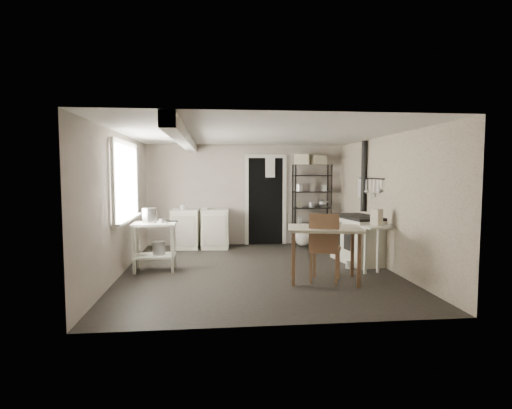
{
  "coord_description": "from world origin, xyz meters",
  "views": [
    {
      "loc": [
        -0.72,
        -6.66,
        1.65
      ],
      "look_at": [
        0.0,
        0.3,
        1.1
      ],
      "focal_mm": 28.0,
      "sensor_mm": 36.0,
      "label": 1
    }
  ],
  "objects": [
    {
      "name": "floor",
      "position": [
        0.0,
        0.0,
        0.0
      ],
      "size": [
        5.0,
        5.0,
        0.0
      ],
      "primitive_type": "plane",
      "color": "black",
      "rests_on": "ground"
    },
    {
      "name": "wallpaper_panel",
      "position": [
        2.24,
        0.0,
        1.15
      ],
      "size": [
        0.01,
        5.0,
        2.3
      ],
      "primitive_type": null,
      "color": "#BBAF98",
      "rests_on": "wall_right"
    },
    {
      "name": "stove",
      "position": [
        1.92,
        0.41,
        0.44
      ],
      "size": [
        0.79,
        1.19,
        0.87
      ],
      "primitive_type": null,
      "rotation": [
        0.0,
        0.0,
        0.18
      ],
      "color": "silver",
      "rests_on": "ground"
    },
    {
      "name": "stovepipe",
      "position": [
        2.18,
        0.87,
        1.59
      ],
      "size": [
        0.13,
        0.13,
        1.4
      ],
      "primitive_type": null,
      "rotation": [
        0.0,
        0.0,
        -0.23
      ],
      "color": "black",
      "rests_on": "stove"
    },
    {
      "name": "wall_back",
      "position": [
        0.0,
        2.5,
        1.15
      ],
      "size": [
        4.5,
        0.02,
        2.3
      ],
      "primitive_type": "cube",
      "color": "#ADA194",
      "rests_on": "ground"
    },
    {
      "name": "base_cabinets",
      "position": [
        -1.04,
        2.11,
        0.46
      ],
      "size": [
        1.34,
        0.64,
        0.86
      ],
      "primitive_type": null,
      "rotation": [
        0.0,
        0.0,
        -0.06
      ],
      "color": "silver",
      "rests_on": "ground"
    },
    {
      "name": "bucket",
      "position": [
        -1.67,
        0.15,
        0.39
      ],
      "size": [
        0.22,
        0.22,
        0.23
      ],
      "primitive_type": "cylinder",
      "rotation": [
        0.0,
        0.0,
        0.04
      ],
      "color": "silver",
      "rests_on": "prep_table"
    },
    {
      "name": "window",
      "position": [
        -2.22,
        0.2,
        1.5
      ],
      "size": [
        0.12,
        1.76,
        1.28
      ],
      "primitive_type": null,
      "color": "silver",
      "rests_on": "wall_left"
    },
    {
      "name": "flour_sack",
      "position": [
        1.25,
        2.12,
        0.24
      ],
      "size": [
        0.37,
        0.31,
        0.44
      ],
      "primitive_type": "ellipsoid",
      "rotation": [
        0.0,
        0.0,
        -0.01
      ],
      "color": "silver",
      "rests_on": "ground"
    },
    {
      "name": "wall_left",
      "position": [
        -2.25,
        0.0,
        1.15
      ],
      "size": [
        0.02,
        5.0,
        2.3
      ],
      "primitive_type": "cube",
      "color": "#ADA194",
      "rests_on": "ground"
    },
    {
      "name": "wall_right",
      "position": [
        2.25,
        0.0,
        1.15
      ],
      "size": [
        0.02,
        5.0,
        2.3
      ],
      "primitive_type": "cube",
      "color": "#ADA194",
      "rests_on": "ground"
    },
    {
      "name": "ceiling_beam",
      "position": [
        -1.2,
        0.0,
        2.2
      ],
      "size": [
        0.18,
        5.0,
        0.18
      ],
      "primitive_type": null,
      "color": "silver",
      "rests_on": "ceiling"
    },
    {
      "name": "stockpot",
      "position": [
        -1.81,
        0.14,
        0.94
      ],
      "size": [
        0.28,
        0.28,
        0.26
      ],
      "primitive_type": "cylinder",
      "rotation": [
        0.0,
        0.0,
        0.23
      ],
      "color": "silver",
      "rests_on": "prep_table"
    },
    {
      "name": "floor_crock",
      "position": [
        1.59,
        -0.03,
        0.07
      ],
      "size": [
        0.12,
        0.12,
        0.14
      ],
      "primitive_type": "cylinder",
      "rotation": [
        0.0,
        0.0,
        0.09
      ],
      "color": "silver",
      "rests_on": "ground"
    },
    {
      "name": "prep_table",
      "position": [
        -1.74,
        0.14,
        0.4
      ],
      "size": [
        0.73,
        0.53,
        0.82
      ],
      "primitive_type": null,
      "rotation": [
        0.0,
        0.0,
        0.03
      ],
      "color": "silver",
      "rests_on": "ground"
    },
    {
      "name": "side_ledge",
      "position": [
        1.95,
        -0.38,
        0.43
      ],
      "size": [
        0.57,
        0.4,
        0.79
      ],
      "primitive_type": null,
      "rotation": [
        0.0,
        0.0,
        0.28
      ],
      "color": "silver",
      "rests_on": "ground"
    },
    {
      "name": "ceiling",
      "position": [
        0.0,
        0.0,
        2.3
      ],
      "size": [
        5.0,
        5.0,
        0.0
      ],
      "primitive_type": "plane",
      "rotation": [
        3.14,
        0.0,
        0.0
      ],
      "color": "silver",
      "rests_on": "wall_back"
    },
    {
      "name": "oats_box",
      "position": [
        1.95,
        -0.33,
        1.01
      ],
      "size": [
        0.17,
        0.21,
        0.27
      ],
      "primitive_type": "cube",
      "rotation": [
        0.0,
        0.0,
        0.35
      ],
      "color": "beige",
      "rests_on": "side_ledge"
    },
    {
      "name": "shelf_rack",
      "position": [
        1.5,
        2.31,
        0.95
      ],
      "size": [
        0.88,
        0.35,
        1.85
      ],
      "primitive_type": null,
      "rotation": [
        0.0,
        0.0,
        0.01
      ],
      "color": "black",
      "rests_on": "ground"
    },
    {
      "name": "utensil_rail",
      "position": [
        2.19,
        0.6,
        1.55
      ],
      "size": [
        0.06,
        1.2,
        0.44
      ],
      "primitive_type": null,
      "color": "silver",
      "rests_on": "wall_right"
    },
    {
      "name": "doorway",
      "position": [
        0.45,
        2.47,
        1.0
      ],
      "size": [
        0.96,
        0.1,
        2.08
      ],
      "primitive_type": null,
      "color": "silver",
      "rests_on": "ground"
    },
    {
      "name": "work_table",
      "position": [
        0.94,
        -0.79,
        0.38
      ],
      "size": [
        1.22,
        0.95,
        0.83
      ],
      "primitive_type": null,
      "rotation": [
        0.0,
        0.0,
        -0.18
      ],
      "color": "beige",
      "rests_on": "ground"
    },
    {
      "name": "wall_front",
      "position": [
        0.0,
        -2.5,
        1.15
      ],
      "size": [
        4.5,
        0.02,
        2.3
      ],
      "primitive_type": "cube",
      "color": "#ADA194",
      "rests_on": "ground"
    },
    {
      "name": "shelf_jar",
      "position": [
        1.16,
        2.34,
        1.38
      ],
      "size": [
        0.12,
        0.12,
        0.21
      ],
      "primitive_type": "imported",
      "rotation": [
        0.0,
        0.0,
        -0.31
      ],
      "color": "silver",
      "rests_on": "shelf_rack"
    },
    {
      "name": "storage_box_a",
      "position": [
        1.27,
        2.31,
        2.01
      ],
      "size": [
        0.42,
        0.4,
        0.23
      ],
      "primitive_type": "cube",
      "rotation": [
        0.0,
        0.0,
        -0.39
      ],
      "color": "beige",
      "rests_on": "shelf_rack"
    },
    {
      "name": "mixing_bowl",
      "position": [
        -0.93,
        2.07,
        0.95
      ],
      "size": [
        0.3,
        0.3,
        0.06
      ],
      "primitive_type": "imported",
      "rotation": [
        0.0,
        0.0,
        -0.19
      ],
      "color": "silver",
      "rests_on": "base_cabinets"
    },
    {
      "name": "counter_cup",
      "position": [
        -1.42,
        2.02,
        0.97
      ],
      "size": [
        0.14,
        0.14,
        0.1
      ],
      "primitive_type": "imported",
      "rotation": [
        0.0,
        0.0,
        -0.06
      ],
      "color": "silver",
      "rests_on": "base_cabinets"
    },
    {
      "name": "storage_box_b",
      "position": [
        1.63,
        2.27,
        1.99
      ],
      "size": [
        0.35,
        0.33,
        0.2
      ],
      "primitive_type": "cube",
      "rotation": [
        0.0,
        0.0,
        0.17
      ],
      "color": "beige",
      "rests_on": "shelf_rack"
    },
    {
      "name": "chair",
      "position": [
        0.95,
        -0.8,
        0.49
      ],
      "size": [
        0.58,
        0.59,
        1.06
      ],
      "primitive_type": null,
      "rotation": [
        0.0,
        0.0,
        -0.4
      ],
      "color": "brown",
      "rests_on": "ground"
    },
    {
      "name": "table_cup",
      "position": [
        1.12,
        -0.91,
        0.81
      ],
      "size": [
        0.13,
        0.13,
        0.1
      ],
      "primitive_type": "imported",
      "rotation": [
        0.0,
        0.0,
        0.24
      ],
      "color": "silver",
      "rests_on": "work_table"
    },
    {
      "name": "saucepan",
      "position": [
        -1.58,
        0.07,
        0.85
      ],
      "size": [
        0.18,
        0.18,
        0.09
      ],
      "primitive_type": "cylinder",
      "rotation": [
        0.0,
        0.0,
        0.1
      ],
      "color": "silver",
      "rests_on": "prep_table"
    }
  ]
}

